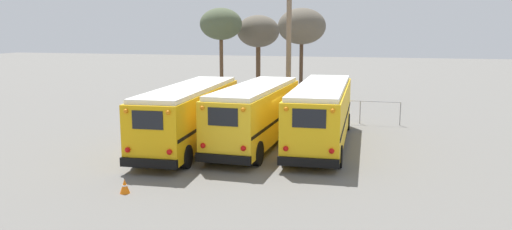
{
  "coord_description": "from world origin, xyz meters",
  "views": [
    {
      "loc": [
        5.99,
        -23.31,
        5.78
      ],
      "look_at": [
        0.0,
        0.16,
        1.55
      ],
      "focal_mm": 35.0,
      "sensor_mm": 36.0,
      "label": 1
    }
  ],
  "objects": [
    {
      "name": "traffic_cone",
      "position": [
        -2.71,
        -8.04,
        0.26
      ],
      "size": [
        0.36,
        0.36,
        0.52
      ],
      "color": "orange",
      "rests_on": "ground"
    },
    {
      "name": "school_bus_1",
      "position": [
        -0.0,
        0.08,
        1.66
      ],
      "size": [
        2.69,
        9.64,
        3.03
      ],
      "color": "yellow",
      "rests_on": "ground"
    },
    {
      "name": "bare_tree_1",
      "position": [
        -6.36,
        14.08,
        6.05
      ],
      "size": [
        3.28,
        3.28,
        7.34
      ],
      "color": "brown",
      "rests_on": "ground"
    },
    {
      "name": "fence_line",
      "position": [
        0.0,
        7.4,
        0.97
      ],
      "size": [
        14.25,
        0.06,
        1.42
      ],
      "color": "#939399",
      "rests_on": "ground"
    },
    {
      "name": "bare_tree_2",
      "position": [
        -4.25,
        17.56,
        5.47
      ],
      "size": [
        3.54,
        3.54,
        6.86
      ],
      "color": "brown",
      "rests_on": "ground"
    },
    {
      "name": "school_bus_2",
      "position": [
        3.1,
        1.15,
        1.66
      ],
      "size": [
        2.81,
        10.83,
        3.05
      ],
      "color": "yellow",
      "rests_on": "ground"
    },
    {
      "name": "bare_tree_0",
      "position": [
        -0.11,
        14.6,
        5.89
      ],
      "size": [
        3.63,
        3.63,
        7.29
      ],
      "color": "#473323",
      "rests_on": "ground"
    },
    {
      "name": "utility_pole",
      "position": [
        -0.17,
        9.66,
        4.76
      ],
      "size": [
        1.8,
        0.34,
        9.3
      ],
      "color": "#75604C",
      "rests_on": "ground"
    },
    {
      "name": "school_bus_0",
      "position": [
        -3.1,
        -0.82,
        1.64
      ],
      "size": [
        2.92,
        10.41,
        3.0
      ],
      "color": "#EAAA0F",
      "rests_on": "ground"
    },
    {
      "name": "ground_plane",
      "position": [
        0.0,
        0.0,
        0.0
      ],
      "size": [
        160.0,
        160.0,
        0.0
      ],
      "primitive_type": "plane",
      "color": "#66635E"
    }
  ]
}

